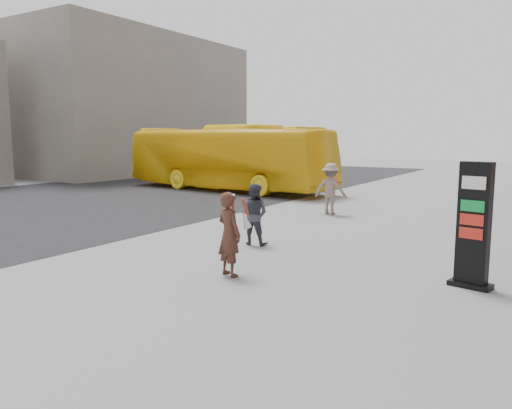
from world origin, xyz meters
The scene contains 8 objects.
ground centered at (0.00, 0.00, 0.00)m, with size 100.00×100.00×0.00m, color #9E9EA3.
road centered at (-13.00, 5.00, 0.00)m, with size 16.00×60.00×0.01m, color black.
bg_building_far centered at (-24.00, 20.00, 5.00)m, with size 10.00×18.00×10.00m, color gray.
info_pylon centered at (3.59, 1.75, 1.16)m, with size 0.80×0.51×2.32m.
woman centered at (-0.62, 0.03, 0.86)m, with size 0.77×0.74×1.69m.
bus centered at (-9.84, 12.96, 1.65)m, with size 2.77×11.84×3.30m, color yellow.
pedestrian_a centered at (-1.75, 2.71, 0.79)m, with size 0.76×0.60×1.57m, color #363842.
pedestrian_b centered at (-2.09, 8.38, 0.91)m, with size 1.17×0.67×1.82m, color gray.
Camera 1 is at (4.95, -7.93, 2.78)m, focal length 35.00 mm.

